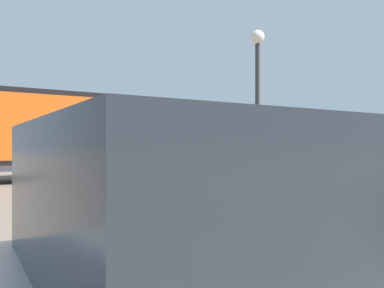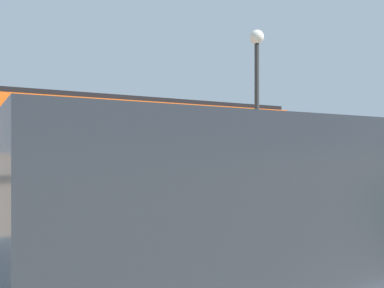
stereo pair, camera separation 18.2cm
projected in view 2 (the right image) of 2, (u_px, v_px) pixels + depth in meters
name	position (u px, v px, depth m)	size (l,w,h in m)	color
ground_plane	(163.00, 184.00, 15.22)	(120.00, 120.00, 0.00)	#756656
locomotive	(159.00, 133.00, 19.80)	(2.91, 17.26, 3.98)	#D15114
parked_car_silver	(288.00, 278.00, 2.09)	(1.82, 4.67, 1.75)	#B7B7BC
lamp_post	(257.00, 80.00, 12.73)	(0.49, 0.49, 5.60)	#2D2D2D
platform_fence	(340.00, 165.00, 16.16)	(0.05, 11.73, 1.12)	black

